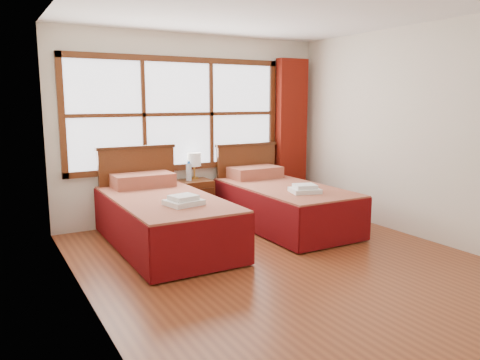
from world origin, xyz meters
TOP-DOWN VIEW (x-y plane):
  - floor at (0.00, 0.00)m, footprint 4.50×4.50m
  - ceiling at (0.00, 0.00)m, footprint 4.50×4.50m
  - wall_back at (0.00, 2.25)m, footprint 4.00×0.00m
  - wall_left at (-2.00, 0.00)m, footprint 0.00×4.50m
  - wall_right at (2.00, 0.00)m, footprint 0.00×4.50m
  - window at (-0.25, 2.21)m, footprint 3.16×0.06m
  - curtain at (1.60, 2.11)m, footprint 0.50×0.16m
  - bed_left at (-0.89, 1.20)m, footprint 1.13×2.18m
  - bed_right at (0.81, 1.20)m, footprint 1.09×2.11m
  - nightstand at (-0.12, 1.99)m, footprint 0.44×0.44m
  - towels_left at (-0.85, 0.65)m, footprint 0.41×0.38m
  - towels_right at (0.77, 0.64)m, footprint 0.42×0.39m
  - lamp at (-0.06, 2.12)m, footprint 0.19×0.19m
  - bottle_near at (-0.21, 1.99)m, footprint 0.07×0.07m
  - bottle_far at (-0.20, 2.00)m, footprint 0.07×0.07m

SIDE VIEW (x-z plane):
  - floor at x=0.00m, z-range 0.00..0.00m
  - nightstand at x=-0.12m, z-range 0.00..0.59m
  - bed_right at x=0.81m, z-range -0.21..0.85m
  - bed_left at x=-0.89m, z-range -0.21..0.88m
  - towels_right at x=0.77m, z-range 0.56..0.66m
  - towels_left at x=-0.85m, z-range 0.58..0.69m
  - bottle_far at x=-0.20m, z-range 0.58..0.85m
  - bottle_near at x=-0.21m, z-range 0.58..0.85m
  - lamp at x=-0.06m, z-range 0.67..1.04m
  - curtain at x=1.60m, z-range 0.02..2.32m
  - wall_back at x=0.00m, z-range -0.70..3.30m
  - wall_left at x=-2.00m, z-range -0.95..3.55m
  - wall_right at x=2.00m, z-range -0.95..3.55m
  - window at x=-0.25m, z-range 0.72..2.28m
  - ceiling at x=0.00m, z-range 2.60..2.60m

